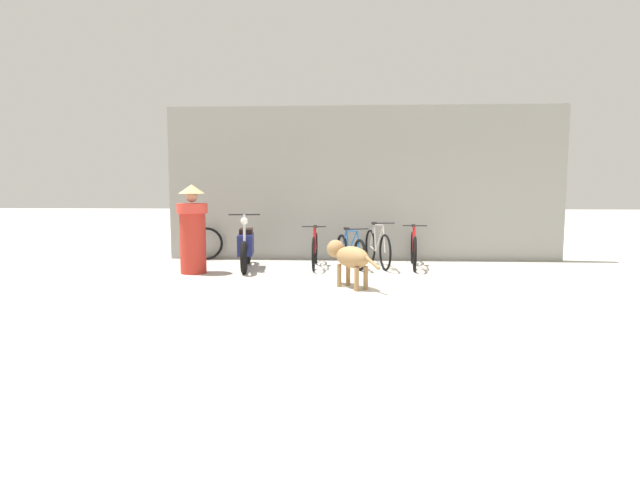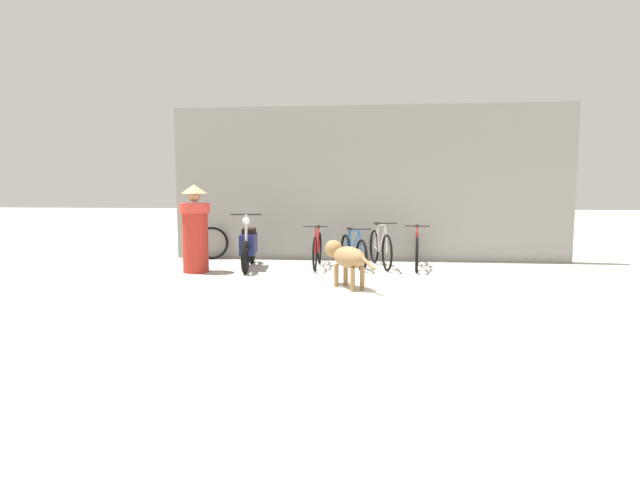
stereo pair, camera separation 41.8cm
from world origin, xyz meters
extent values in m
plane|color=#B7B2A5|center=(0.00, 0.00, 0.00)|extent=(60.00, 60.00, 0.00)
cube|color=gray|center=(0.00, 3.44, 1.66)|extent=(8.53, 0.20, 3.31)
torus|color=black|center=(-0.98, 1.83, 0.32)|extent=(0.05, 0.65, 0.65)
torus|color=black|center=(-1.00, 2.82, 0.32)|extent=(0.05, 0.65, 0.65)
cylinder|color=red|center=(-0.99, 2.22, 0.54)|extent=(0.04, 0.49, 0.54)
cylinder|color=red|center=(-0.99, 2.50, 0.52)|extent=(0.03, 0.13, 0.49)
cylinder|color=red|center=(-0.99, 2.27, 0.78)|extent=(0.04, 0.57, 0.06)
cylinder|color=red|center=(-1.00, 2.64, 0.30)|extent=(0.03, 0.38, 0.08)
cylinder|color=red|center=(-1.00, 2.69, 0.54)|extent=(0.03, 0.30, 0.45)
cylinder|color=red|center=(-0.98, 1.91, 0.56)|extent=(0.03, 0.18, 0.48)
cube|color=black|center=(-0.99, 2.55, 0.79)|extent=(0.07, 0.18, 0.05)
cylinder|color=black|center=(-0.99, 1.98, 0.84)|extent=(0.46, 0.03, 0.02)
torus|color=black|center=(-0.11, 1.93, 0.30)|extent=(0.25, 0.59, 0.61)
torus|color=black|center=(-0.46, 2.92, 0.30)|extent=(0.25, 0.59, 0.61)
cylinder|color=#1959A5|center=(-0.24, 2.32, 0.50)|extent=(0.20, 0.50, 0.50)
cylinder|color=#1959A5|center=(-0.34, 2.60, 0.48)|extent=(0.07, 0.13, 0.46)
cylinder|color=#1959A5|center=(-0.26, 2.36, 0.73)|extent=(0.23, 0.58, 0.06)
cylinder|color=#1959A5|center=(-0.39, 2.73, 0.28)|extent=(0.16, 0.38, 0.07)
cylinder|color=#1959A5|center=(-0.41, 2.78, 0.51)|extent=(0.13, 0.30, 0.42)
cylinder|color=#1959A5|center=(-0.13, 2.01, 0.52)|extent=(0.09, 0.18, 0.45)
cube|color=black|center=(-0.36, 2.65, 0.74)|extent=(0.13, 0.19, 0.05)
cylinder|color=black|center=(-0.16, 2.08, 0.78)|extent=(0.44, 0.18, 0.02)
torus|color=black|center=(0.37, 1.96, 0.35)|extent=(0.20, 0.69, 0.70)
torus|color=black|center=(0.14, 2.99, 0.35)|extent=(0.20, 0.69, 0.70)
cylinder|color=beige|center=(0.28, 2.36, 0.58)|extent=(0.14, 0.52, 0.58)
cylinder|color=beige|center=(0.22, 2.65, 0.56)|extent=(0.06, 0.14, 0.53)
cylinder|color=beige|center=(0.27, 2.41, 0.84)|extent=(0.16, 0.60, 0.06)
cylinder|color=beige|center=(0.18, 2.79, 0.32)|extent=(0.12, 0.40, 0.08)
cylinder|color=beige|center=(0.17, 2.85, 0.59)|extent=(0.10, 0.31, 0.49)
cylinder|color=beige|center=(0.36, 2.04, 0.60)|extent=(0.07, 0.19, 0.51)
cube|color=black|center=(0.20, 2.70, 0.85)|extent=(0.11, 0.19, 0.05)
cylinder|color=black|center=(0.34, 2.11, 0.90)|extent=(0.45, 0.12, 0.02)
torus|color=black|center=(0.92, 1.90, 0.33)|extent=(0.11, 0.67, 0.67)
torus|color=black|center=(1.02, 2.95, 0.33)|extent=(0.11, 0.67, 0.67)
cylinder|color=red|center=(0.96, 2.30, 0.55)|extent=(0.07, 0.52, 0.55)
cylinder|color=red|center=(0.99, 2.61, 0.53)|extent=(0.04, 0.14, 0.50)
cylinder|color=red|center=(0.96, 2.36, 0.80)|extent=(0.08, 0.61, 0.06)
cylinder|color=red|center=(1.00, 2.75, 0.31)|extent=(0.06, 0.40, 0.08)
cylinder|color=red|center=(1.00, 2.80, 0.56)|extent=(0.06, 0.32, 0.46)
cylinder|color=red|center=(0.93, 1.97, 0.57)|extent=(0.04, 0.19, 0.49)
cube|color=black|center=(0.99, 2.66, 0.81)|extent=(0.09, 0.19, 0.05)
cylinder|color=black|center=(0.94, 2.05, 0.85)|extent=(0.46, 0.06, 0.02)
torus|color=black|center=(-2.23, 1.45, 0.31)|extent=(0.19, 0.62, 0.61)
torus|color=black|center=(-2.40, 2.66, 0.31)|extent=(0.19, 0.62, 0.61)
cube|color=navy|center=(-2.32, 2.05, 0.48)|extent=(0.39, 0.82, 0.39)
cube|color=black|center=(-2.34, 2.20, 0.72)|extent=(0.31, 0.53, 0.10)
cylinder|color=silver|center=(-2.27, 1.68, 0.78)|extent=(0.07, 0.15, 0.60)
cylinder|color=silver|center=(-2.25, 1.54, 0.39)|extent=(0.07, 0.21, 0.20)
cylinder|color=black|center=(-2.27, 1.72, 1.07)|extent=(0.58, 0.11, 0.03)
sphere|color=silver|center=(-2.27, 1.69, 0.95)|extent=(0.16, 0.16, 0.14)
ellipsoid|color=#997247|center=(-0.27, 0.25, 0.49)|extent=(0.70, 0.75, 0.34)
cylinder|color=#997247|center=(-0.48, 0.36, 0.18)|extent=(0.10, 0.10, 0.37)
cylinder|color=#997247|center=(-0.33, 0.47, 0.18)|extent=(0.10, 0.10, 0.37)
cylinder|color=#997247|center=(-0.20, 0.03, 0.18)|extent=(0.10, 0.10, 0.37)
cylinder|color=#997247|center=(-0.06, 0.14, 0.18)|extent=(0.10, 0.10, 0.37)
sphere|color=#997247|center=(-0.54, 0.58, 0.58)|extent=(0.40, 0.40, 0.29)
ellipsoid|color=#997247|center=(-0.62, 0.67, 0.56)|extent=(0.19, 0.19, 0.11)
cylinder|color=#997247|center=(0.03, -0.11, 0.46)|extent=(0.23, 0.27, 0.18)
cylinder|color=#B72D23|center=(-3.19, 1.50, 0.64)|extent=(0.50, 0.50, 1.29)
cylinder|color=#D63C32|center=(-3.19, 1.50, 1.20)|extent=(0.59, 0.59, 0.18)
sphere|color=tan|center=(-3.19, 1.50, 1.41)|extent=(0.22, 0.22, 0.20)
cone|color=tan|center=(-3.19, 1.50, 1.55)|extent=(0.50, 0.50, 0.17)
torus|color=black|center=(-3.42, 3.18, 0.36)|extent=(0.71, 0.23, 0.72)
camera|label=1|loc=(-0.36, -7.48, 1.57)|focal=28.00mm
camera|label=2|loc=(0.06, -7.45, 1.57)|focal=28.00mm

